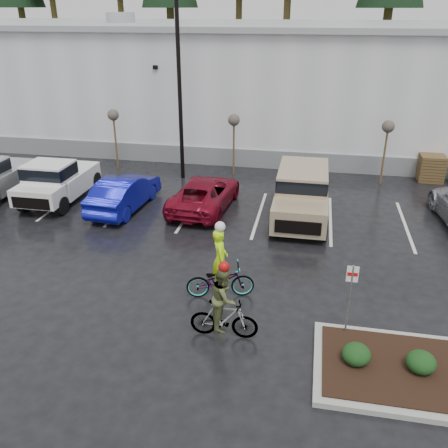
% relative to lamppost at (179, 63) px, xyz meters
% --- Properties ---
extents(ground, '(120.00, 120.00, 0.00)m').
position_rel_lamppost_xyz_m(ground, '(4.00, -12.00, -5.69)').
color(ground, black).
rests_on(ground, ground).
extents(warehouse, '(60.50, 15.50, 7.20)m').
position_rel_lamppost_xyz_m(warehouse, '(4.00, 9.99, -2.04)').
color(warehouse, silver).
rests_on(warehouse, ground).
extents(wooded_ridge, '(80.00, 25.00, 6.00)m').
position_rel_lamppost_xyz_m(wooded_ridge, '(4.00, 33.00, -2.69)').
color(wooded_ridge, '#213616').
rests_on(wooded_ridge, ground).
extents(lamppost, '(0.50, 1.00, 9.22)m').
position_rel_lamppost_xyz_m(lamppost, '(0.00, 0.00, 0.00)').
color(lamppost, black).
rests_on(lamppost, ground).
extents(sapling_west, '(0.60, 0.60, 3.20)m').
position_rel_lamppost_xyz_m(sapling_west, '(-4.00, 1.00, -2.96)').
color(sapling_west, '#4F3D1F').
rests_on(sapling_west, ground).
extents(sapling_mid, '(0.60, 0.60, 3.20)m').
position_rel_lamppost_xyz_m(sapling_mid, '(2.50, 1.00, -2.96)').
color(sapling_mid, '#4F3D1F').
rests_on(sapling_mid, ground).
extents(sapling_east, '(0.60, 0.60, 3.20)m').
position_rel_lamppost_xyz_m(sapling_east, '(10.00, 1.00, -2.96)').
color(sapling_east, '#4F3D1F').
rests_on(sapling_east, ground).
extents(pallet_stack_a, '(1.20, 1.20, 1.35)m').
position_rel_lamppost_xyz_m(pallet_stack_a, '(12.50, 2.00, -5.01)').
color(pallet_stack_a, '#4F3D1F').
rests_on(pallet_stack_a, ground).
extents(shrub_a, '(0.70, 0.70, 0.52)m').
position_rel_lamppost_xyz_m(shrub_a, '(8.00, -13.00, -5.27)').
color(shrub_a, '#123414').
rests_on(shrub_a, curb_island).
extents(shrub_b, '(0.70, 0.70, 0.52)m').
position_rel_lamppost_xyz_m(shrub_b, '(9.50, -13.00, -5.27)').
color(shrub_b, '#123414').
rests_on(shrub_b, curb_island).
extents(fire_lane_sign, '(0.30, 0.05, 2.20)m').
position_rel_lamppost_xyz_m(fire_lane_sign, '(7.80, -11.80, -4.28)').
color(fire_lane_sign, gray).
rests_on(fire_lane_sign, ground).
extents(pickup_white, '(2.10, 5.20, 1.96)m').
position_rel_lamppost_xyz_m(pickup_white, '(-4.69, -3.81, -4.71)').
color(pickup_white, white).
rests_on(pickup_white, ground).
extents(car_blue, '(1.93, 4.63, 1.49)m').
position_rel_lamppost_xyz_m(car_blue, '(-1.38, -4.47, -4.94)').
color(car_blue, '#0E129C').
rests_on(car_blue, ground).
extents(car_red, '(2.61, 5.07, 1.37)m').
position_rel_lamppost_xyz_m(car_red, '(2.06, -3.76, -5.00)').
color(car_red, maroon).
rests_on(car_red, ground).
extents(suv_tan, '(2.20, 5.10, 2.06)m').
position_rel_lamppost_xyz_m(suv_tan, '(6.24, -4.14, -4.66)').
color(suv_tan, tan).
rests_on(suv_tan, ground).
extents(cyclist_hivis, '(2.19, 1.23, 2.51)m').
position_rel_lamppost_xyz_m(cyclist_hivis, '(4.11, -10.50, -4.92)').
color(cyclist_hivis, '#3F3F44').
rests_on(cyclist_hivis, ground).
extents(cyclist_olive, '(1.78, 0.86, 2.30)m').
position_rel_lamppost_xyz_m(cyclist_olive, '(4.59, -12.40, -4.85)').
color(cyclist_olive, '#3F3F44').
rests_on(cyclist_olive, ground).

